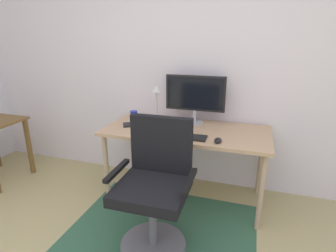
% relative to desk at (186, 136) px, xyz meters
% --- Properties ---
extents(wall_back, '(6.00, 0.10, 2.60)m').
position_rel_desk_xyz_m(wall_back, '(-0.04, 0.43, 0.64)').
color(wall_back, silver).
rests_on(wall_back, ground).
extents(area_rug, '(1.52, 1.39, 0.01)m').
position_rel_desk_xyz_m(area_rug, '(-0.05, -0.67, -0.66)').
color(area_rug, '#315B40').
rests_on(area_rug, ground).
extents(desk, '(1.53, 0.71, 0.72)m').
position_rel_desk_xyz_m(desk, '(0.00, 0.00, 0.00)').
color(desk, tan).
rests_on(desk, ground).
extents(monitor, '(0.59, 0.18, 0.48)m').
position_rel_desk_xyz_m(monitor, '(0.03, 0.21, 0.35)').
color(monitor, '#B2B2B7').
rests_on(monitor, desk).
extents(keyboard, '(0.43, 0.13, 0.02)m').
position_rel_desk_xyz_m(keyboard, '(0.01, -0.22, 0.08)').
color(keyboard, black).
rests_on(keyboard, desk).
extents(computer_mouse, '(0.06, 0.10, 0.03)m').
position_rel_desk_xyz_m(computer_mouse, '(0.33, -0.24, 0.08)').
color(computer_mouse, black).
rests_on(computer_mouse, desk).
extents(coffee_cup, '(0.07, 0.07, 0.11)m').
position_rel_desk_xyz_m(coffee_cup, '(-0.58, 0.10, 0.12)').
color(coffee_cup, '#1C2FA5').
rests_on(coffee_cup, desk).
extents(cell_phone, '(0.13, 0.16, 0.01)m').
position_rel_desk_xyz_m(cell_phone, '(-0.59, -0.06, 0.07)').
color(cell_phone, black).
rests_on(cell_phone, desk).
extents(desk_lamp, '(0.11, 0.11, 0.40)m').
position_rel_desk_xyz_m(desk_lamp, '(-0.29, 0.00, 0.34)').
color(desk_lamp, black).
rests_on(desk_lamp, desk).
extents(office_chair, '(0.58, 0.51, 1.00)m').
position_rel_desk_xyz_m(office_chair, '(-0.05, -0.71, -0.21)').
color(office_chair, slate).
rests_on(office_chair, ground).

